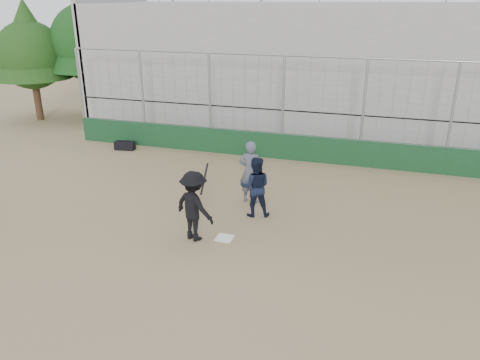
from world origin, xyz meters
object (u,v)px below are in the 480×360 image
(catcher_crouched, at_px, (255,197))
(equipment_bag, at_px, (125,145))
(umpire, at_px, (250,175))
(batter_at_plate, at_px, (194,206))

(catcher_crouched, bearing_deg, equipment_bag, 146.63)
(catcher_crouched, distance_m, equipment_bag, 8.35)
(umpire, relative_size, equipment_bag, 2.04)
(batter_at_plate, relative_size, equipment_bag, 2.33)
(catcher_crouched, distance_m, umpire, 1.08)
(catcher_crouched, xyz_separation_m, equipment_bag, (-6.97, 4.59, -0.43))
(batter_at_plate, bearing_deg, catcher_crouched, 57.71)
(batter_at_plate, height_order, equipment_bag, batter_at_plate)
(catcher_crouched, relative_size, umpire, 0.68)
(batter_at_plate, distance_m, umpire, 2.86)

